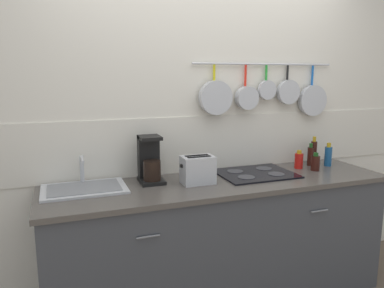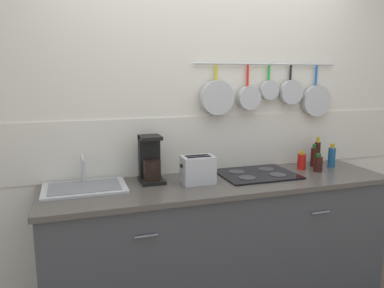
{
  "view_description": "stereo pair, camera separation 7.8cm",
  "coord_description": "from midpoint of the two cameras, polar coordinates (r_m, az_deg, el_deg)",
  "views": [
    {
      "loc": [
        -1.07,
        -2.32,
        1.65
      ],
      "look_at": [
        -0.22,
        0.0,
        1.19
      ],
      "focal_mm": 35.0,
      "sensor_mm": 36.0,
      "label": 1
    },
    {
      "loc": [
        -1.0,
        -2.35,
        1.65
      ],
      "look_at": [
        -0.22,
        0.0,
        1.19
      ],
      "focal_mm": 35.0,
      "sensor_mm": 36.0,
      "label": 2
    }
  ],
  "objects": [
    {
      "name": "countertop",
      "position": [
        2.67,
        5.42,
        -6.05
      ],
      "size": [
        2.47,
        0.64,
        0.03
      ],
      "color": "#4C4742",
      "rests_on": "cabinet_base"
    },
    {
      "name": "bottle_vinegar",
      "position": [
        3.26,
        21.17,
        -1.82
      ],
      "size": [
        0.06,
        0.06,
        0.19
      ],
      "color": "navy",
      "rests_on": "countertop"
    },
    {
      "name": "toaster",
      "position": [
        2.58,
        1.77,
        -3.96
      ],
      "size": [
        0.24,
        0.14,
        0.19
      ],
      "color": "#B7BABF",
      "rests_on": "countertop"
    },
    {
      "name": "sink_basin",
      "position": [
        2.57,
        -15.22,
        -6.26
      ],
      "size": [
        0.54,
        0.36,
        0.2
      ],
      "color": "#B7BABF",
      "rests_on": "countertop"
    },
    {
      "name": "bottle_dish_soap",
      "position": [
        3.11,
        17.04,
        -2.52
      ],
      "size": [
        0.07,
        0.07,
        0.15
      ],
      "color": "red",
      "rests_on": "countertop"
    },
    {
      "name": "coffee_maker",
      "position": [
        2.64,
        -5.5,
        -2.78
      ],
      "size": [
        0.16,
        0.21,
        0.33
      ],
      "color": "black",
      "rests_on": "countertop"
    },
    {
      "name": "wall_back",
      "position": [
        2.91,
        2.81,
        3.12
      ],
      "size": [
        7.2,
        0.15,
        2.6
      ],
      "color": "silver",
      "rests_on": "ground_plane"
    },
    {
      "name": "bottle_hot_sauce",
      "position": [
        3.23,
        18.7,
        -1.82
      ],
      "size": [
        0.05,
        0.05,
        0.18
      ],
      "color": "#33140F",
      "rests_on": "countertop"
    },
    {
      "name": "cooktop",
      "position": [
        2.87,
        10.63,
        -4.5
      ],
      "size": [
        0.56,
        0.44,
        0.01
      ],
      "color": "black",
      "rests_on": "countertop"
    },
    {
      "name": "bottle_cooking_wine",
      "position": [
        3.07,
        19.36,
        -2.84
      ],
      "size": [
        0.07,
        0.07,
        0.14
      ],
      "color": "#33140F",
      "rests_on": "countertop"
    },
    {
      "name": "bottle_sesame_oil",
      "position": [
        3.29,
        19.18,
        -1.25
      ],
      "size": [
        0.05,
        0.05,
        0.23
      ],
      "color": "#33140F",
      "rests_on": "countertop"
    },
    {
      "name": "cabinet_base",
      "position": [
        2.83,
        5.25,
        -14.89
      ],
      "size": [
        2.43,
        0.61,
        0.87
      ],
      "color": "#3F4247",
      "rests_on": "ground_plane"
    }
  ]
}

